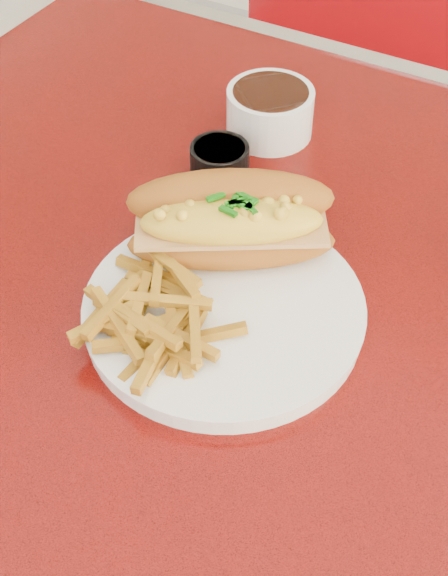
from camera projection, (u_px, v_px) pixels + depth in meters
The scene contains 7 objects.
diner_table at pixel (326, 391), 0.87m from camera, with size 1.23×0.83×0.77m.
dinner_plate at pixel (224, 311), 0.72m from camera, with size 0.32×0.32×0.02m.
mac_hoagie at pixel (231, 221), 0.74m from camera, with size 0.21×0.18×0.09m.
fries_pile at pixel (154, 307), 0.69m from camera, with size 0.12×0.11×0.03m, color #C58C21, non-canonical shape.
fork at pixel (292, 327), 0.70m from camera, with size 0.03×0.14×0.00m.
gravy_ramekin at pixel (270, 111), 0.90m from camera, with size 0.13×0.13×0.05m.
sauce_cup_left at pixel (220, 158), 0.86m from camera, with size 0.07×0.07×0.03m.
Camera 1 is at (0.16, -0.51, 1.31)m, focal length 50.00 mm.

